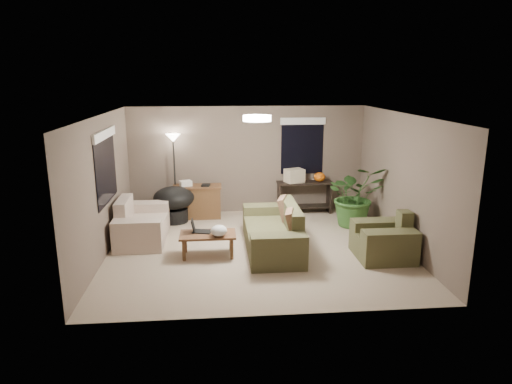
{
  "coord_description": "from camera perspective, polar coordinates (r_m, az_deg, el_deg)",
  "views": [
    {
      "loc": [
        -0.74,
        -8.05,
        3.15
      ],
      "look_at": [
        0.0,
        0.2,
        1.05
      ],
      "focal_mm": 32.0,
      "sensor_mm": 36.0,
      "label": 1
    }
  ],
  "objects": [
    {
      "name": "papasan_chair",
      "position": [
        10.26,
        -10.22,
        -1.18
      ],
      "size": [
        0.96,
        0.96,
        0.8
      ],
      "color": "black",
      "rests_on": "ground"
    },
    {
      "name": "loveseat",
      "position": [
        9.31,
        -14.2,
        -4.07
      ],
      "size": [
        0.9,
        1.6,
        0.85
      ],
      "color": "beige",
      "rests_on": "ground"
    },
    {
      "name": "desk_papers",
      "position": [
        10.41,
        -8.26,
        1.03
      ],
      "size": [
        0.71,
        0.31,
        0.12
      ],
      "color": "silver",
      "rests_on": "desk"
    },
    {
      "name": "room_shell",
      "position": [
        8.31,
        0.12,
        1.0
      ],
      "size": [
        5.5,
        5.5,
        5.5
      ],
      "color": "tan",
      "rests_on": "ground"
    },
    {
      "name": "window_back",
      "position": [
        10.81,
        5.83,
        6.9
      ],
      "size": [
        1.06,
        0.05,
        1.33
      ],
      "color": "black",
      "rests_on": "room_shell"
    },
    {
      "name": "console_table",
      "position": [
        10.86,
        6.07,
        -0.33
      ],
      "size": [
        1.3,
        0.4,
        0.75
      ],
      "color": "black",
      "rests_on": "ground"
    },
    {
      "name": "desk",
      "position": [
        10.52,
        -7.33,
        -1.18
      ],
      "size": [
        1.1,
        0.5,
        0.75
      ],
      "color": "brown",
      "rests_on": "ground"
    },
    {
      "name": "main_sofa",
      "position": [
        8.58,
        2.3,
        -5.24
      ],
      "size": [
        0.95,
        2.2,
        0.85
      ],
      "color": "#4B4A2D",
      "rests_on": "ground"
    },
    {
      "name": "cat_scratching_post",
      "position": [
        8.93,
        14.75,
        -5.45
      ],
      "size": [
        0.32,
        0.32,
        0.5
      ],
      "color": "tan",
      "rests_on": "ground"
    },
    {
      "name": "window_left",
      "position": [
        8.69,
        -18.33,
        4.46
      ],
      "size": [
        0.05,
        1.56,
        1.33
      ],
      "color": "black",
      "rests_on": "room_shell"
    },
    {
      "name": "houseplant",
      "position": [
        10.06,
        12.23,
        -1.24
      ],
      "size": [
        1.21,
        1.35,
        1.05
      ],
      "primitive_type": "imported",
      "color": "#2D5923",
      "rests_on": "ground"
    },
    {
      "name": "pumpkin",
      "position": [
        10.84,
        7.94,
        1.88
      ],
      "size": [
        0.34,
        0.34,
        0.22
      ],
      "primitive_type": "ellipsoid",
      "rotation": [
        0.0,
        0.0,
        0.35
      ],
      "color": "orange",
      "rests_on": "console_table"
    },
    {
      "name": "floor_lamp",
      "position": [
        10.45,
        -10.27,
        5.45
      ],
      "size": [
        0.32,
        0.32,
        1.91
      ],
      "color": "black",
      "rests_on": "ground"
    },
    {
      "name": "cardboard_box",
      "position": [
        10.71,
        4.82,
        2.06
      ],
      "size": [
        0.5,
        0.44,
        0.31
      ],
      "primitive_type": "cube",
      "rotation": [
        0.0,
        0.0,
        0.37
      ],
      "color": "beige",
      "rests_on": "console_table"
    },
    {
      "name": "plastic_bag",
      "position": [
        8.07,
        -4.66,
        -4.84
      ],
      "size": [
        0.32,
        0.29,
        0.2
      ],
      "primitive_type": "ellipsoid",
      "rotation": [
        0.0,
        0.0,
        0.14
      ],
      "color": "white",
      "rests_on": "coffee_table"
    },
    {
      "name": "throw_pillows",
      "position": [
        8.5,
        4.03,
        -2.92
      ],
      "size": [
        0.36,
        1.39,
        0.47
      ],
      "color": "#8C7251",
      "rests_on": "main_sofa"
    },
    {
      "name": "armchair",
      "position": [
        8.49,
        15.71,
        -5.97
      ],
      "size": [
        0.95,
        1.0,
        0.85
      ],
      "color": "#4D4C2E",
      "rests_on": "ground"
    },
    {
      "name": "laptop",
      "position": [
        8.33,
        -7.22,
        -4.6
      ],
      "size": [
        0.38,
        0.3,
        0.24
      ],
      "color": "black",
      "rests_on": "coffee_table"
    },
    {
      "name": "coffee_table",
      "position": [
        8.27,
        -6.04,
        -5.6
      ],
      "size": [
        1.0,
        0.55,
        0.42
      ],
      "color": "brown",
      "rests_on": "ground"
    },
    {
      "name": "ceiling_fixture",
      "position": [
        8.12,
        0.13,
        9.2
      ],
      "size": [
        0.5,
        0.5,
        0.1
      ],
      "primitive_type": "cylinder",
      "color": "white",
      "rests_on": "room_shell"
    }
  ]
}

